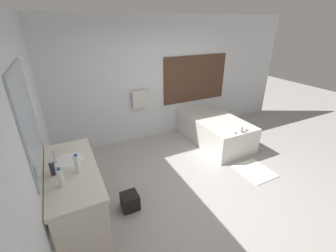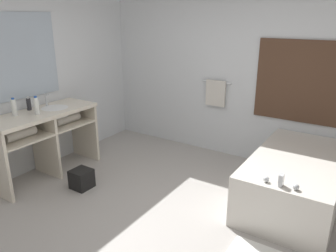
% 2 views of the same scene
% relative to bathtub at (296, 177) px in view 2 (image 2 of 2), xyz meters
% --- Properties ---
extents(ground_plane, '(16.00, 16.00, 0.00)m').
position_rel_bathtub_xyz_m(ground_plane, '(-1.17, -1.30, -0.32)').
color(ground_plane, '#A8A39E').
rests_on(ground_plane, ground).
extents(wall_back_with_blinds, '(7.40, 0.13, 2.70)m').
position_rel_bathtub_xyz_m(wall_back_with_blinds, '(-1.13, 0.93, 1.03)').
color(wall_back_with_blinds, silver).
rests_on(wall_back_with_blinds, ground_plane).
extents(wall_left_with_mirror, '(0.08, 7.40, 2.70)m').
position_rel_bathtub_xyz_m(wall_left_with_mirror, '(-3.40, -1.30, 1.04)').
color(wall_left_with_mirror, silver).
rests_on(wall_left_with_mirror, ground_plane).
extents(vanity_counter, '(0.59, 1.47, 0.92)m').
position_rel_bathtub_xyz_m(vanity_counter, '(-3.06, -1.11, 0.35)').
color(vanity_counter, beige).
rests_on(vanity_counter, ground_plane).
extents(sink_faucet, '(0.09, 0.04, 0.18)m').
position_rel_bathtub_xyz_m(sink_faucet, '(-3.22, -0.91, 0.69)').
color(sink_faucet, silver).
rests_on(sink_faucet, vanity_counter).
extents(bathtub, '(0.96, 1.78, 0.70)m').
position_rel_bathtub_xyz_m(bathtub, '(0.00, 0.00, 0.00)').
color(bathtub, silver).
rests_on(bathtub, ground_plane).
extents(water_bottle_1, '(0.06, 0.06, 0.23)m').
position_rel_bathtub_xyz_m(water_bottle_1, '(-3.18, -1.43, 0.71)').
color(water_bottle_1, silver).
rests_on(water_bottle_1, vanity_counter).
extents(water_bottle_2, '(0.06, 0.06, 0.24)m').
position_rel_bathtub_xyz_m(water_bottle_2, '(-2.99, -1.24, 0.71)').
color(water_bottle_2, silver).
rests_on(water_bottle_2, vanity_counter).
extents(soap_dispenser, '(0.06, 0.06, 0.19)m').
position_rel_bathtub_xyz_m(soap_dispenser, '(-3.25, -1.17, 0.68)').
color(soap_dispenser, '#28282D').
rests_on(soap_dispenser, vanity_counter).
extents(waste_bin, '(0.24, 0.24, 0.25)m').
position_rel_bathtub_xyz_m(waste_bin, '(-2.38, -1.14, -0.20)').
color(waste_bin, black).
rests_on(waste_bin, ground_plane).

